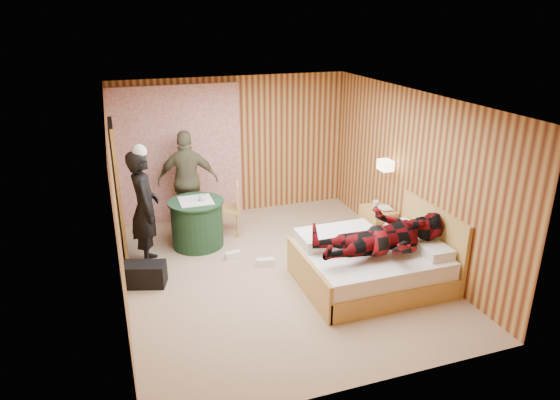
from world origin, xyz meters
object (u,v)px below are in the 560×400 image
object	(u,v)px
bed	(372,263)
round_table	(197,223)
duffel_bag	(144,274)
man_at_table	(188,181)
wall_lamp	(386,165)
chair_near	(232,204)
man_on_bed	(385,227)
woman_standing	(145,208)
chair_far	(190,199)
nightstand	(378,224)

from	to	relation	value
bed	round_table	distance (m)	2.84
duffel_bag	man_at_table	bearing A→B (deg)	79.31
wall_lamp	chair_near	bearing A→B (deg)	154.10
duffel_bag	man_on_bed	bearing A→B (deg)	-4.07
duffel_bag	woman_standing	world-z (taller)	woman_standing
bed	round_table	bearing A→B (deg)	136.52
chair_far	wall_lamp	bearing A→B (deg)	-25.65
chair_far	man_at_table	size ratio (longest dim) A/B	0.54
wall_lamp	nightstand	bearing A→B (deg)	148.03
bed	duffel_bag	bearing A→B (deg)	162.57
nightstand	woman_standing	distance (m)	3.68
round_table	nightstand	bearing A→B (deg)	-15.58
round_table	wall_lamp	bearing A→B (deg)	-15.85
nightstand	chair_far	distance (m)	3.18
round_table	chair_far	bearing A→B (deg)	89.75
woman_standing	man_on_bed	distance (m)	3.41
nightstand	chair_far	size ratio (longest dim) A/B	0.63
chair_near	bed	bearing A→B (deg)	46.60
chair_far	woman_standing	distance (m)	1.36
nightstand	round_table	distance (m)	2.92
round_table	woman_standing	world-z (taller)	woman_standing
woman_standing	man_at_table	bearing A→B (deg)	-36.24
bed	duffel_bag	distance (m)	3.13
wall_lamp	chair_far	size ratio (longest dim) A/B	0.28
chair_near	duffel_bag	size ratio (longest dim) A/B	1.57
duffel_bag	man_on_bed	xyz separation A→B (m)	(3.00, -1.16, 0.78)
woman_standing	man_at_table	distance (m)	1.35
bed	chair_far	world-z (taller)	bed
chair_far	chair_near	xyz separation A→B (m)	(0.63, -0.42, -0.02)
bed	nightstand	distance (m)	1.39
wall_lamp	chair_far	distance (m)	3.31
duffel_bag	man_at_table	size ratio (longest dim) A/B	0.33
nightstand	duffel_bag	xyz separation A→B (m)	(-3.73, -0.23, -0.13)
duffel_bag	chair_near	bearing A→B (deg)	56.67
chair_near	duffel_bag	xyz separation A→B (m)	(-1.55, -1.28, -0.36)
chair_near	woman_standing	xyz separation A→B (m)	(-1.43, -0.62, 0.35)
wall_lamp	chair_far	world-z (taller)	wall_lamp
wall_lamp	bed	size ratio (longest dim) A/B	0.13
round_table	man_on_bed	world-z (taller)	man_on_bed
bed	woman_standing	bearing A→B (deg)	150.77
bed	duffel_bag	size ratio (longest dim) A/B	3.38
man_on_bed	bed	bearing A→B (deg)	95.23
duffel_bag	round_table	bearing A→B (deg)	64.95
woman_standing	man_on_bed	world-z (taller)	man_on_bed
nightstand	woman_standing	bearing A→B (deg)	173.23
man_at_table	man_on_bed	distance (m)	3.58
wall_lamp	round_table	bearing A→B (deg)	164.15
woman_standing	duffel_bag	bearing A→B (deg)	169.32
round_table	woman_standing	xyz separation A→B (m)	(-0.80, -0.36, 0.48)
woman_standing	nightstand	bearing A→B (deg)	-96.76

